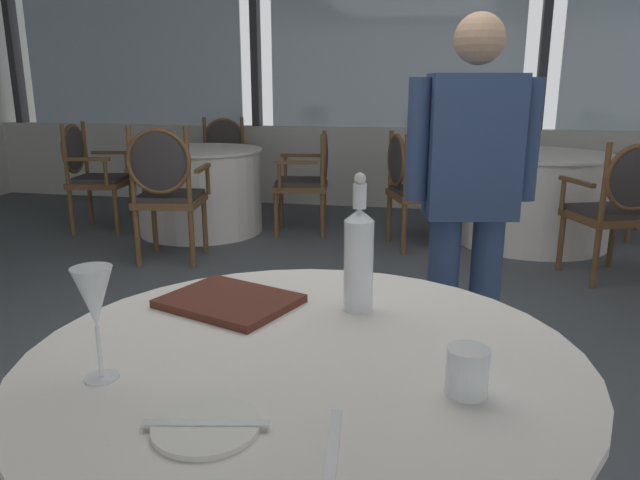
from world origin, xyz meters
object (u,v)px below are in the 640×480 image
dining_chair_1_0 (89,169)px  menu_book (230,301)px  side_plate (206,426)px  dining_chair_1_3 (222,157)px  dining_chair_1_1 (165,185)px  water_tumbler (467,371)px  diner_person_0 (470,188)px  dining_chair_0_3 (619,201)px  wine_glass (94,300)px  dining_chair_1_2 (310,175)px  dining_chair_0_2 (411,181)px  dining_chair_0_1 (479,159)px  water_bottle (359,256)px

dining_chair_1_0 → menu_book: bearing=-61.9°
side_plate → dining_chair_1_3: bearing=110.5°
dining_chair_1_1 → side_plate: bearing=-161.9°
water_tumbler → menu_book: (-0.58, 0.34, -0.03)m
dining_chair_1_0 → diner_person_0: diner_person_0 is taller
dining_chair_0_3 → dining_chair_1_0: (-4.24, 0.62, 0.01)m
wine_glass → menu_book: (0.10, 0.42, -0.15)m
dining_chair_1_2 → dining_chair_0_3: bearing=149.0°
diner_person_0 → dining_chair_1_0: bearing=42.8°
dining_chair_1_0 → diner_person_0: size_ratio=0.62×
side_plate → dining_chair_0_2: (0.13, 3.93, -0.21)m
dining_chair_1_0 → dining_chair_1_3: bearing=45.0°
water_tumbler → diner_person_0: (0.06, 1.46, 0.09)m
menu_book → dining_chair_0_2: bearing=105.6°
wine_glass → dining_chair_0_3: size_ratio=0.24×
dining_chair_0_1 → diner_person_0: diner_person_0 is taller
dining_chair_0_3 → dining_chair_0_1: bearing=0.0°
wine_glass → dining_chair_1_0: same height
dining_chair_0_1 → dining_chair_1_3: (-2.62, -0.24, -0.02)m
dining_chair_0_2 → dining_chair_1_2: (-0.90, 0.33, -0.02)m
dining_chair_0_2 → menu_book: bearing=-116.5°
dining_chair_0_2 → diner_person_0: size_ratio=0.60×
menu_book → dining_chair_1_3: bearing=131.5°
dining_chair_1_2 → water_bottle: bearing=95.4°
menu_book → dining_chair_0_2: 3.40m
wine_glass → dining_chair_1_2: 4.18m
side_plate → water_tumbler: size_ratio=2.00×
water_bottle → dining_chair_0_1: 4.78m
side_plate → dining_chair_0_1: bearing=82.3°
dining_chair_1_3 → wine_glass: bearing=9.3°
dining_chair_1_3 → diner_person_0: size_ratio=0.62×
dining_chair_1_0 → dining_chair_1_2: (1.95, 0.31, -0.04)m
dining_chair_0_1 → diner_person_0: 3.68m
water_bottle → water_tumbler: water_bottle is taller
dining_chair_0_3 → dining_chair_1_0: dining_chair_1_0 is taller
dining_chair_0_3 → dining_chair_1_3: dining_chair_1_3 is taller
wine_glass → dining_chair_0_2: 3.84m
water_bottle → diner_person_0: (0.31, 1.08, -0.00)m
dining_chair_0_3 → diner_person_0: 2.00m
side_plate → water_bottle: bearing=73.8°
dining_chair_1_0 → dining_chair_0_3: bearing=-17.2°
side_plate → menu_book: 0.57m
water_tumbler → dining_chair_0_1: (0.30, 5.12, -0.21)m
wine_glass → dining_chair_1_3: wine_glass is taller
wine_glass → dining_chair_1_2: bearing=97.1°
dining_chair_1_1 → dining_chair_1_2: (0.82, 1.14, -0.07)m
water_bottle → dining_chair_0_1: size_ratio=0.35×
side_plate → dining_chair_1_0: dining_chair_1_0 is taller
dining_chair_1_1 → dining_chair_0_1: bearing=-55.4°
dining_chair_1_0 → dining_chair_1_2: size_ratio=1.09×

